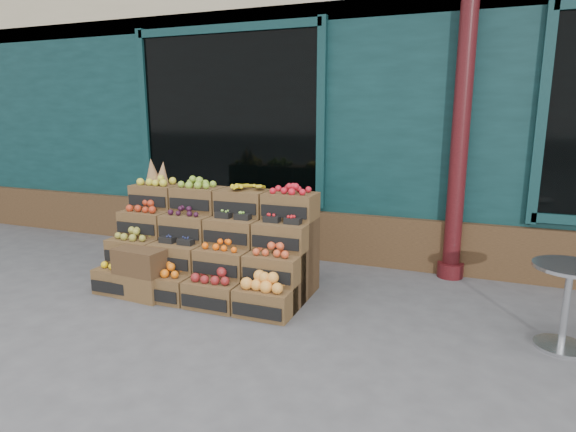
% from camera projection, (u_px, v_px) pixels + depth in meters
% --- Properties ---
extents(ground, '(60.00, 60.00, 0.00)m').
position_uv_depth(ground, '(279.00, 337.00, 3.90)').
color(ground, '#47474A').
rests_on(ground, ground).
extents(shop_facade, '(12.00, 6.24, 4.80)m').
position_uv_depth(shop_facade, '(396.00, 75.00, 8.04)').
color(shop_facade, '#0D2B2C').
rests_on(shop_facade, ground).
extents(crate_display, '(2.08, 1.02, 1.30)m').
position_uv_depth(crate_display, '(211.00, 250.00, 4.92)').
color(crate_display, brown).
rests_on(crate_display, ground).
extents(spare_crates, '(0.52, 0.38, 0.50)m').
position_uv_depth(spare_crates, '(143.00, 272.00, 4.72)').
color(spare_crates, brown).
rests_on(spare_crates, ground).
extents(bistro_table, '(0.53, 0.53, 0.67)m').
position_uv_depth(bistro_table, '(567.00, 297.00, 3.64)').
color(bistro_table, silver).
rests_on(bistro_table, ground).
extents(shopkeeper, '(0.94, 0.76, 2.22)m').
position_uv_depth(shopkeeper, '(273.00, 162.00, 6.69)').
color(shopkeeper, '#1D6530').
rests_on(shopkeeper, ground).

